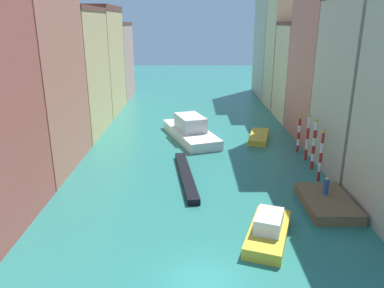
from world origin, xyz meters
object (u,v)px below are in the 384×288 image
at_px(mooring_pole_3, 298,134).
at_px(gondola_black, 185,176).
at_px(motorboat_1, 267,230).
at_px(mooring_pole_2, 307,137).
at_px(motorboat_0, 258,137).
at_px(person_on_dock, 325,186).
at_px(mooring_pole_1, 313,143).
at_px(mooring_pole_0, 320,155).
at_px(waterfront_dock, 326,202).
at_px(vaporetto_white, 189,130).

height_order(mooring_pole_3, gondola_black, mooring_pole_3).
relative_size(gondola_black, motorboat_1, 1.75).
distance_m(mooring_pole_2, motorboat_0, 7.68).
xyz_separation_m(person_on_dock, gondola_black, (-10.43, 4.70, -1.14)).
distance_m(mooring_pole_1, mooring_pole_3, 4.69).
bearing_deg(motorboat_0, mooring_pole_1, -69.09).
xyz_separation_m(mooring_pole_0, mooring_pole_1, (0.28, 2.78, 0.14)).
relative_size(mooring_pole_0, mooring_pole_3, 1.17).
bearing_deg(gondola_black, mooring_pole_2, 21.30).
xyz_separation_m(mooring_pole_3, motorboat_0, (-3.32, 4.19, -1.63)).
xyz_separation_m(person_on_dock, mooring_pole_3, (1.10, 11.62, 0.57)).
distance_m(mooring_pole_0, motorboat_0, 12.20).
bearing_deg(mooring_pole_0, mooring_pole_3, 88.33).
bearing_deg(mooring_pole_2, gondola_black, -158.70).
relative_size(mooring_pole_0, gondola_black, 0.43).
distance_m(waterfront_dock, vaporetto_white, 19.74).
bearing_deg(mooring_pole_0, mooring_pole_1, 84.26).
height_order(mooring_pole_1, vaporetto_white, mooring_pole_1).
height_order(mooring_pole_1, motorboat_0, mooring_pole_1).
bearing_deg(vaporetto_white, motorboat_1, -76.83).
distance_m(person_on_dock, gondola_black, 11.50).
relative_size(person_on_dock, mooring_pole_3, 0.36).
distance_m(person_on_dock, motorboat_0, 16.00).
distance_m(mooring_pole_0, motorboat_1, 10.91).
bearing_deg(mooring_pole_0, gondola_black, 177.34).
distance_m(mooring_pole_1, gondola_black, 12.01).
relative_size(mooring_pole_1, gondola_black, 0.46).
height_order(mooring_pole_0, mooring_pole_1, mooring_pole_1).
height_order(mooring_pole_0, gondola_black, mooring_pole_0).
bearing_deg(mooring_pole_1, waterfront_dock, -98.96).
distance_m(person_on_dock, mooring_pole_3, 11.68).
height_order(person_on_dock, mooring_pole_0, mooring_pole_0).
distance_m(mooring_pole_3, motorboat_1, 17.59).
bearing_deg(mooring_pole_3, mooring_pole_0, -91.67).
bearing_deg(mooring_pole_2, waterfront_dock, -97.46).
bearing_deg(person_on_dock, vaporetto_white, 121.68).
height_order(person_on_dock, mooring_pole_2, mooring_pole_2).
bearing_deg(mooring_pole_1, gondola_black, -169.01).
height_order(waterfront_dock, vaporetto_white, vaporetto_white).
bearing_deg(gondola_black, motorboat_1, -60.84).
xyz_separation_m(mooring_pole_3, vaporetto_white, (-11.20, 4.74, -1.01)).
height_order(person_on_dock, mooring_pole_3, mooring_pole_3).
relative_size(mooring_pole_1, motorboat_0, 0.82).
height_order(motorboat_0, motorboat_1, motorboat_1).
xyz_separation_m(person_on_dock, mooring_pole_0, (0.89, 4.17, 0.90)).
bearing_deg(mooring_pole_1, mooring_pole_2, 87.49).
bearing_deg(motorboat_1, mooring_pole_3, 69.09).
relative_size(waterfront_dock, person_on_dock, 4.09).
distance_m(person_on_dock, motorboat_1, 7.06).
bearing_deg(gondola_black, vaporetto_white, 88.34).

